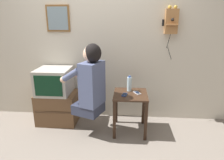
{
  "coord_description": "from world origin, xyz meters",
  "views": [
    {
      "loc": [
        0.47,
        -2.11,
        1.59
      ],
      "look_at": [
        0.26,
        0.46,
        0.79
      ],
      "focal_mm": 32.0,
      "sensor_mm": 36.0,
      "label": 1
    }
  ],
  "objects_px": {
    "cell_phone_held": "(124,95)",
    "wall_phone_antique": "(171,21)",
    "person": "(90,81)",
    "water_bottle": "(129,84)",
    "television": "(54,81)",
    "framed_picture": "(58,18)",
    "cell_phone_spare": "(137,93)"
  },
  "relations": [
    {
      "from": "framed_picture",
      "to": "television",
      "type": "bearing_deg",
      "value": -100.4
    },
    {
      "from": "person",
      "to": "wall_phone_antique",
      "type": "height_order",
      "value": "wall_phone_antique"
    },
    {
      "from": "wall_phone_antique",
      "to": "framed_picture",
      "type": "bearing_deg",
      "value": 178.48
    },
    {
      "from": "framed_picture",
      "to": "cell_phone_spare",
      "type": "height_order",
      "value": "framed_picture"
    },
    {
      "from": "cell_phone_held",
      "to": "person",
      "type": "bearing_deg",
      "value": -159.38
    },
    {
      "from": "framed_picture",
      "to": "cell_phone_held",
      "type": "height_order",
      "value": "framed_picture"
    },
    {
      "from": "wall_phone_antique",
      "to": "cell_phone_held",
      "type": "relative_size",
      "value": 5.74
    },
    {
      "from": "television",
      "to": "framed_picture",
      "type": "height_order",
      "value": "framed_picture"
    },
    {
      "from": "wall_phone_antique",
      "to": "cell_phone_held",
      "type": "bearing_deg",
      "value": -144.58
    },
    {
      "from": "wall_phone_antique",
      "to": "cell_phone_held",
      "type": "distance_m",
      "value": 1.24
    },
    {
      "from": "person",
      "to": "water_bottle",
      "type": "distance_m",
      "value": 0.59
    },
    {
      "from": "person",
      "to": "water_bottle",
      "type": "height_order",
      "value": "person"
    },
    {
      "from": "person",
      "to": "framed_picture",
      "type": "distance_m",
      "value": 1.14
    },
    {
      "from": "wall_phone_antique",
      "to": "cell_phone_spare",
      "type": "relative_size",
      "value": 5.55
    },
    {
      "from": "television",
      "to": "water_bottle",
      "type": "height_order",
      "value": "television"
    },
    {
      "from": "framed_picture",
      "to": "water_bottle",
      "type": "xyz_separation_m",
      "value": [
        1.09,
        -0.32,
        -0.9
      ]
    },
    {
      "from": "television",
      "to": "framed_picture",
      "type": "relative_size",
      "value": 1.26
    },
    {
      "from": "cell_phone_spare",
      "to": "framed_picture",
      "type": "bearing_deg",
      "value": 132.36
    },
    {
      "from": "person",
      "to": "water_bottle",
      "type": "xyz_separation_m",
      "value": [
        0.52,
        0.25,
        -0.11
      ]
    },
    {
      "from": "water_bottle",
      "to": "framed_picture",
      "type": "bearing_deg",
      "value": 163.54
    },
    {
      "from": "framed_picture",
      "to": "water_bottle",
      "type": "height_order",
      "value": "framed_picture"
    },
    {
      "from": "framed_picture",
      "to": "cell_phone_held",
      "type": "distance_m",
      "value": 1.52
    },
    {
      "from": "cell_phone_spare",
      "to": "person",
      "type": "bearing_deg",
      "value": 165.79
    },
    {
      "from": "cell_phone_held",
      "to": "framed_picture",
      "type": "bearing_deg",
      "value": 165.18
    },
    {
      "from": "person",
      "to": "cell_phone_held",
      "type": "relative_size",
      "value": 7.25
    },
    {
      "from": "cell_phone_spare",
      "to": "water_bottle",
      "type": "bearing_deg",
      "value": 113.02
    },
    {
      "from": "television",
      "to": "person",
      "type": "bearing_deg",
      "value": -27.49
    },
    {
      "from": "television",
      "to": "water_bottle",
      "type": "bearing_deg",
      "value": -3.61
    },
    {
      "from": "cell_phone_held",
      "to": "wall_phone_antique",
      "type": "bearing_deg",
      "value": 46.45
    },
    {
      "from": "framed_picture",
      "to": "cell_phone_spare",
      "type": "relative_size",
      "value": 2.83
    },
    {
      "from": "framed_picture",
      "to": "wall_phone_antique",
      "type": "bearing_deg",
      "value": -1.52
    },
    {
      "from": "television",
      "to": "cell_phone_spare",
      "type": "xyz_separation_m",
      "value": [
        1.25,
        -0.16,
        -0.09
      ]
    }
  ]
}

